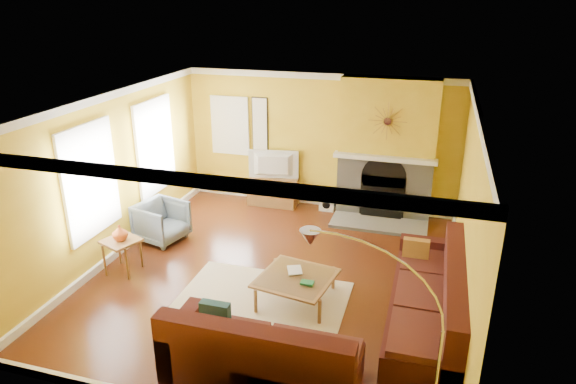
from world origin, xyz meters
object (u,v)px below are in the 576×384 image
(sectional_sofa, at_px, (333,292))
(arc_lamp, at_px, (377,340))
(side_table, at_px, (123,256))
(coffee_table, at_px, (296,289))
(armchair, at_px, (162,222))
(media_console, at_px, (273,192))

(sectional_sofa, distance_m, arc_lamp, 1.90)
(sectional_sofa, height_order, side_table, sectional_sofa)
(coffee_table, bearing_deg, armchair, 156.73)
(coffee_table, bearing_deg, media_console, 112.98)
(side_table, bearing_deg, media_console, 66.56)
(media_console, bearing_deg, coffee_table, -67.02)
(media_console, distance_m, arc_lamp, 6.04)
(coffee_table, xyz_separation_m, side_table, (-2.84, 0.04, 0.08))
(media_console, bearing_deg, armchair, -123.16)
(media_console, xyz_separation_m, side_table, (-1.43, -3.29, 0.00))
(side_table, bearing_deg, armchair, 88.15)
(media_console, distance_m, armchair, 2.54)
(sectional_sofa, distance_m, coffee_table, 0.73)
(coffee_table, distance_m, armchair, 3.05)
(sectional_sofa, bearing_deg, media_console, 118.66)
(coffee_table, bearing_deg, side_table, 179.19)
(side_table, distance_m, arc_lamp, 4.71)
(side_table, height_order, arc_lamp, arc_lamp)
(sectional_sofa, bearing_deg, side_table, 173.62)
(media_console, bearing_deg, sectional_sofa, -61.34)
(side_table, relative_size, arc_lamp, 0.26)
(sectional_sofa, height_order, coffee_table, sectional_sofa)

